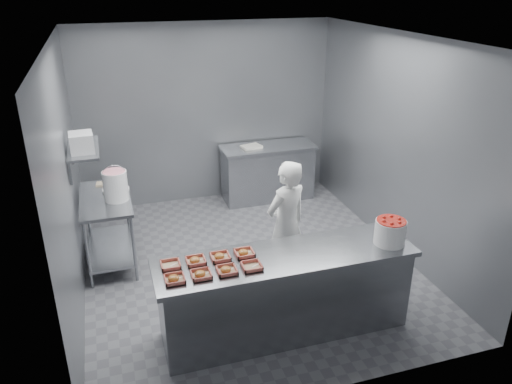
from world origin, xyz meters
TOP-DOWN VIEW (x-y plane):
  - floor at (0.00, 0.00)m, footprint 4.50×4.50m
  - ceiling at (0.00, 0.00)m, footprint 4.50×4.50m
  - wall_back at (0.00, 2.25)m, footprint 4.00×0.04m
  - wall_left at (-2.00, 0.00)m, footprint 0.04×4.50m
  - wall_right at (2.00, 0.00)m, footprint 0.04×4.50m
  - service_counter at (0.00, -1.35)m, footprint 2.60×0.70m
  - prep_table at (-1.65, 0.60)m, footprint 0.60×1.20m
  - back_counter at (0.90, 1.90)m, footprint 1.50×0.60m
  - wall_shelf at (-1.82, 0.60)m, footprint 0.35×0.90m
  - tray_0 at (-1.11, -1.47)m, footprint 0.19×0.18m
  - tray_1 at (-0.87, -1.47)m, footprint 0.19×0.18m
  - tray_2 at (-0.63, -1.47)m, footprint 0.19×0.18m
  - tray_3 at (-0.39, -1.47)m, footprint 0.19×0.18m
  - tray_4 at (-1.11, -1.23)m, footprint 0.19×0.18m
  - tray_5 at (-0.87, -1.23)m, footprint 0.19×0.18m
  - tray_6 at (-0.63, -1.23)m, footprint 0.19×0.18m
  - tray_7 at (-0.39, -1.23)m, footprint 0.19×0.18m
  - worker at (0.31, -0.53)m, footprint 0.66×0.56m
  - strawberry_tub at (1.08, -1.44)m, footprint 0.31×0.31m
  - glaze_bucket at (-1.51, 0.49)m, footprint 0.31×0.29m
  - bucket_lid at (-1.51, 0.78)m, footprint 0.43×0.43m
  - rag at (-1.67, 1.04)m, footprint 0.17×0.15m
  - appliance at (-1.82, 0.43)m, footprint 0.27×0.31m
  - paper_stack at (0.63, 1.90)m, footprint 0.34×0.27m

SIDE VIEW (x-z plane):
  - floor at x=0.00m, z-range 0.00..0.00m
  - back_counter at x=0.90m, z-range 0.00..0.90m
  - service_counter at x=0.00m, z-range 0.00..0.90m
  - prep_table at x=-1.65m, z-range 0.14..1.04m
  - worker at x=0.31m, z-range 0.00..1.55m
  - rag at x=-1.67m, z-range 0.90..0.92m
  - bucket_lid at x=-1.51m, z-range 0.90..0.93m
  - paper_stack at x=0.63m, z-range 0.90..0.94m
  - tray_3 at x=-0.39m, z-range 0.90..0.94m
  - tray_4 at x=-1.11m, z-range 0.90..0.94m
  - tray_0 at x=-1.11m, z-range 0.89..0.95m
  - tray_1 at x=-0.87m, z-range 0.89..0.95m
  - tray_2 at x=-0.63m, z-range 0.89..0.95m
  - tray_5 at x=-0.87m, z-range 0.89..0.95m
  - tray_6 at x=-0.63m, z-range 0.89..0.95m
  - tray_7 at x=-0.39m, z-range 0.89..0.95m
  - strawberry_tub at x=1.08m, z-range 0.91..1.17m
  - glaze_bucket at x=-1.51m, z-range 0.87..1.32m
  - wall_back at x=0.00m, z-range 0.00..2.80m
  - wall_left at x=-2.00m, z-range 0.00..2.80m
  - wall_right at x=2.00m, z-range 0.00..2.80m
  - wall_shelf at x=-1.82m, z-range 1.54..1.56m
  - appliance at x=-1.82m, z-range 1.56..1.78m
  - ceiling at x=0.00m, z-range 2.80..2.80m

